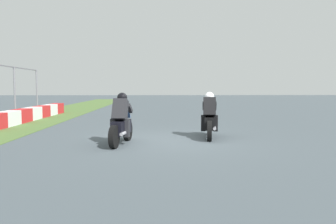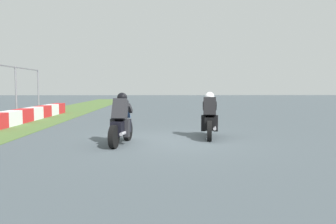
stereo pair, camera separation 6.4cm
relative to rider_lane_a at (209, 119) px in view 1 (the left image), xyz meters
name	(u,v)px [view 1 (the left image)]	position (x,y,z in m)	size (l,w,h in m)	color
ground_plane	(171,141)	(-0.52, 1.28, -0.62)	(120.00, 120.00, 0.00)	#465056
rider_lane_a	(209,119)	(0.00, 0.00, 0.00)	(2.04, 0.60, 1.51)	black
rider_lane_b	(121,123)	(-1.17, 2.76, 0.00)	(2.03, 0.61, 1.51)	black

